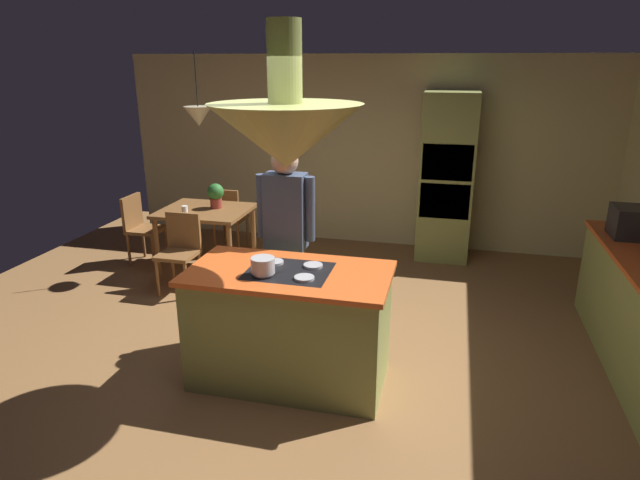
{
  "coord_description": "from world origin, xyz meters",
  "views": [
    {
      "loc": [
        1.15,
        -3.88,
        2.48
      ],
      "look_at": [
        0.1,
        0.4,
        1.0
      ],
      "focal_mm": 30.36,
      "sensor_mm": 36.0,
      "label": 1
    }
  ],
  "objects_px": {
    "cooking_pot_on_cooktop": "(263,265)",
    "kitchen_island": "(290,325)",
    "person_at_island": "(286,231)",
    "chair_by_back_wall": "(228,215)",
    "oven_tower": "(446,178)",
    "cup_on_table": "(185,210)",
    "microwave_on_counter": "(640,223)",
    "chair_at_corner": "(140,224)",
    "potted_plant_on_table": "(216,194)",
    "chair_facing_island": "(180,247)",
    "dining_table": "(206,217)"
  },
  "relations": [
    {
      "from": "microwave_on_counter",
      "to": "cooking_pot_on_cooktop",
      "type": "height_order",
      "value": "microwave_on_counter"
    },
    {
      "from": "dining_table",
      "to": "chair_by_back_wall",
      "type": "relative_size",
      "value": 1.2
    },
    {
      "from": "chair_facing_island",
      "to": "potted_plant_on_table",
      "type": "relative_size",
      "value": 2.9
    },
    {
      "from": "oven_tower",
      "to": "cup_on_table",
      "type": "bearing_deg",
      "value": -155.16
    },
    {
      "from": "oven_tower",
      "to": "dining_table",
      "type": "relative_size",
      "value": 2.02
    },
    {
      "from": "chair_by_back_wall",
      "to": "cup_on_table",
      "type": "bearing_deg",
      "value": 80.46
    },
    {
      "from": "oven_tower",
      "to": "cooking_pot_on_cooktop",
      "type": "xyz_separation_m",
      "value": [
        -1.26,
        -3.37,
        -0.04
      ]
    },
    {
      "from": "chair_facing_island",
      "to": "cup_on_table",
      "type": "bearing_deg",
      "value": 108.59
    },
    {
      "from": "chair_at_corner",
      "to": "cup_on_table",
      "type": "distance_m",
      "value": 0.84
    },
    {
      "from": "person_at_island",
      "to": "cooking_pot_on_cooktop",
      "type": "xyz_separation_m",
      "value": [
        0.07,
        -0.83,
        -0.01
      ]
    },
    {
      "from": "chair_at_corner",
      "to": "potted_plant_on_table",
      "type": "bearing_deg",
      "value": -84.58
    },
    {
      "from": "chair_at_corner",
      "to": "oven_tower",
      "type": "bearing_deg",
      "value": -72.84
    },
    {
      "from": "chair_facing_island",
      "to": "potted_plant_on_table",
      "type": "height_order",
      "value": "potted_plant_on_table"
    },
    {
      "from": "kitchen_island",
      "to": "oven_tower",
      "type": "height_order",
      "value": "oven_tower"
    },
    {
      "from": "oven_tower",
      "to": "microwave_on_counter",
      "type": "distance_m",
      "value": 2.43
    },
    {
      "from": "potted_plant_on_table",
      "to": "microwave_on_counter",
      "type": "relative_size",
      "value": 0.65
    },
    {
      "from": "dining_table",
      "to": "microwave_on_counter",
      "type": "bearing_deg",
      "value": -7.0
    },
    {
      "from": "person_at_island",
      "to": "microwave_on_counter",
      "type": "distance_m",
      "value": 3.19
    },
    {
      "from": "cooking_pot_on_cooktop",
      "to": "potted_plant_on_table",
      "type": "bearing_deg",
      "value": 121.64
    },
    {
      "from": "cooking_pot_on_cooktop",
      "to": "chair_at_corner",
      "type": "bearing_deg",
      "value": 137.59
    },
    {
      "from": "person_at_island",
      "to": "chair_by_back_wall",
      "type": "height_order",
      "value": "person_at_island"
    },
    {
      "from": "chair_at_corner",
      "to": "potted_plant_on_table",
      "type": "height_order",
      "value": "potted_plant_on_table"
    },
    {
      "from": "cooking_pot_on_cooktop",
      "to": "cup_on_table",
      "type": "bearing_deg",
      "value": 130.07
    },
    {
      "from": "person_at_island",
      "to": "kitchen_island",
      "type": "bearing_deg",
      "value": -71.39
    },
    {
      "from": "chair_at_corner",
      "to": "cooking_pot_on_cooktop",
      "type": "xyz_separation_m",
      "value": [
        2.44,
        -2.23,
        0.51
      ]
    },
    {
      "from": "chair_by_back_wall",
      "to": "chair_at_corner",
      "type": "xyz_separation_m",
      "value": [
        -0.9,
        -0.66,
        0.0
      ]
    },
    {
      "from": "kitchen_island",
      "to": "cup_on_table",
      "type": "bearing_deg",
      "value": 134.55
    },
    {
      "from": "microwave_on_counter",
      "to": "cooking_pot_on_cooktop",
      "type": "distance_m",
      "value": 3.44
    },
    {
      "from": "person_at_island",
      "to": "cooking_pot_on_cooktop",
      "type": "bearing_deg",
      "value": -84.86
    },
    {
      "from": "cooking_pot_on_cooktop",
      "to": "kitchen_island",
      "type": "bearing_deg",
      "value": 39.09
    },
    {
      "from": "cooking_pot_on_cooktop",
      "to": "dining_table",
      "type": "bearing_deg",
      "value": 124.63
    },
    {
      "from": "chair_by_back_wall",
      "to": "cooking_pot_on_cooktop",
      "type": "height_order",
      "value": "cooking_pot_on_cooktop"
    },
    {
      "from": "kitchen_island",
      "to": "chair_by_back_wall",
      "type": "bearing_deg",
      "value": 121.59
    },
    {
      "from": "chair_by_back_wall",
      "to": "cooking_pot_on_cooktop",
      "type": "bearing_deg",
      "value": 118.01
    },
    {
      "from": "chair_facing_island",
      "to": "chair_at_corner",
      "type": "relative_size",
      "value": 1.0
    },
    {
      "from": "person_at_island",
      "to": "microwave_on_counter",
      "type": "height_order",
      "value": "person_at_island"
    },
    {
      "from": "chair_by_back_wall",
      "to": "potted_plant_on_table",
      "type": "bearing_deg",
      "value": 100.63
    },
    {
      "from": "dining_table",
      "to": "cup_on_table",
      "type": "height_order",
      "value": "cup_on_table"
    },
    {
      "from": "chair_facing_island",
      "to": "potted_plant_on_table",
      "type": "bearing_deg",
      "value": 82.01
    },
    {
      "from": "chair_by_back_wall",
      "to": "person_at_island",
      "type": "bearing_deg",
      "value": 125.31
    },
    {
      "from": "potted_plant_on_table",
      "to": "cup_on_table",
      "type": "relative_size",
      "value": 3.33
    },
    {
      "from": "dining_table",
      "to": "chair_at_corner",
      "type": "relative_size",
      "value": 1.2
    },
    {
      "from": "oven_tower",
      "to": "cup_on_table",
      "type": "distance_m",
      "value": 3.26
    },
    {
      "from": "potted_plant_on_table",
      "to": "cooking_pot_on_cooktop",
      "type": "distance_m",
      "value": 2.73
    },
    {
      "from": "oven_tower",
      "to": "kitchen_island",
      "type": "bearing_deg",
      "value": -108.74
    },
    {
      "from": "oven_tower",
      "to": "potted_plant_on_table",
      "type": "bearing_deg",
      "value": -158.75
    },
    {
      "from": "microwave_on_counter",
      "to": "chair_by_back_wall",
      "type": "bearing_deg",
      "value": 164.93
    },
    {
      "from": "chair_facing_island",
      "to": "cooking_pot_on_cooktop",
      "type": "xyz_separation_m",
      "value": [
        1.54,
        -1.57,
        0.51
      ]
    },
    {
      "from": "oven_tower",
      "to": "microwave_on_counter",
      "type": "xyz_separation_m",
      "value": [
        1.74,
        -1.7,
        0.02
      ]
    },
    {
      "from": "kitchen_island",
      "to": "potted_plant_on_table",
      "type": "distance_m",
      "value": 2.75
    }
  ]
}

